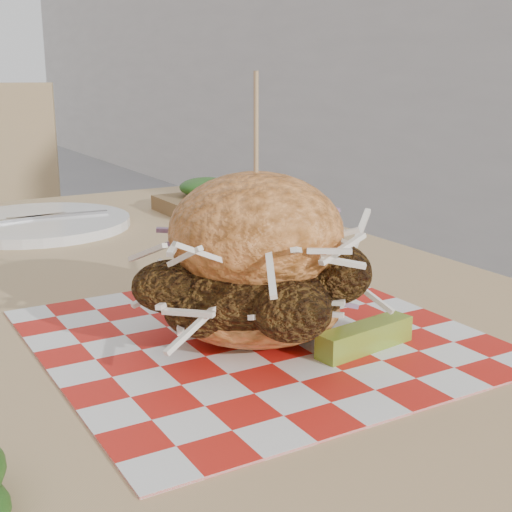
{
  "coord_description": "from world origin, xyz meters",
  "views": [
    {
      "loc": [
        -0.5,
        -0.77,
        0.98
      ],
      "look_at": [
        -0.2,
        -0.26,
        0.82
      ],
      "focal_mm": 50.0,
      "sensor_mm": 36.0,
      "label": 1
    }
  ],
  "objects": [
    {
      "name": "patio_table",
      "position": [
        -0.25,
        -0.05,
        0.67
      ],
      "size": [
        0.8,
        1.2,
        0.75
      ],
      "color": "tan",
      "rests_on": "ground"
    },
    {
      "name": "paper_liner",
      "position": [
        -0.2,
        -0.26,
        0.75
      ],
      "size": [
        0.36,
        0.36,
        0.0
      ],
      "primitive_type": "cube",
      "color": "red",
      "rests_on": "patio_table"
    },
    {
      "name": "sandwich",
      "position": [
        -0.2,
        -0.26,
        0.82
      ],
      "size": [
        0.2,
        0.2,
        0.23
      ],
      "color": "#ED8D43",
      "rests_on": "paper_liner"
    },
    {
      "name": "pickle_spear",
      "position": [
        -0.14,
        -0.33,
        0.76
      ],
      "size": [
        0.1,
        0.03,
        0.02
      ],
      "primitive_type": "cube",
      "rotation": [
        0.0,
        0.0,
        0.14
      ],
      "color": "#8FA931",
      "rests_on": "paper_liner"
    },
    {
      "name": "place_setting",
      "position": [
        -0.25,
        0.29,
        0.76
      ],
      "size": [
        0.27,
        0.27,
        0.02
      ],
      "color": "white",
      "rests_on": "patio_table"
    },
    {
      "name": "kraft_tray",
      "position": [
        0.02,
        0.29,
        0.77
      ],
      "size": [
        0.15,
        0.12,
        0.06
      ],
      "color": "brown",
      "rests_on": "patio_table"
    }
  ]
}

